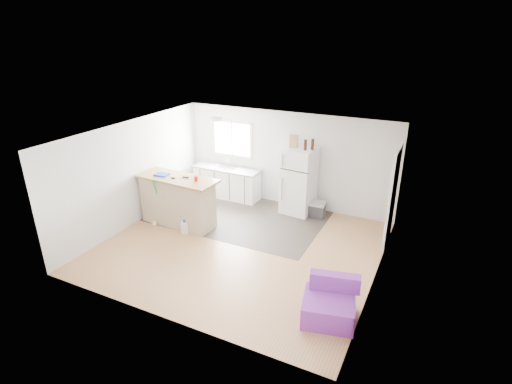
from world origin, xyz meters
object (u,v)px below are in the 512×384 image
purple_seat (329,304)px  bottle_right (313,144)px  blue_tray (162,175)px  bottle_left (305,145)px  red_cup (196,179)px  cardboard_box (294,141)px  refrigerator (299,181)px  mop (156,216)px  peninsula (178,201)px  kitchen_cabinets (227,182)px  cooler (315,209)px  cleaner_jug (185,227)px

purple_seat → bottle_right: 4.10m
blue_tray → bottle_left: size_ratio=1.20×
red_cup → cardboard_box: 2.46m
refrigerator → bottle_left: (0.16, -0.11, 0.95)m
cardboard_box → bottle_left: 0.34m
mop → refrigerator: bearing=51.8°
blue_tray → peninsula: bearing=5.6°
kitchen_cabinets → red_cup: bearing=-79.6°
peninsula → bottle_right: (2.55, 1.85, 1.19)m
purple_seat → blue_tray: 4.83m
purple_seat → mop: 4.70m
cooler → cleaner_jug: bearing=-141.2°
kitchen_cabinets → bottle_right: (2.35, -0.06, 1.35)m
cooler → purple_seat: bearing=-71.8°
peninsula → bottle_left: bottle_left is taller
kitchen_cabinets → purple_seat: (3.89, -3.54, -0.18)m
kitchen_cabinets → red_cup: size_ratio=15.37×
refrigerator → cardboard_box: bearing=-167.5°
peninsula → purple_seat: (4.09, -1.63, -0.35)m
red_cup → purple_seat: bearing=-24.7°
red_cup → blue_tray: (-0.91, -0.03, -0.04)m
cooler → red_cup: 3.00m
purple_seat → red_cup: (-3.54, 1.63, 0.98)m
kitchen_cabinets → cardboard_box: 2.35m
mop → bottle_left: 3.81m
cleaner_jug → mop: size_ratio=0.28×
bottle_left → cardboard_box: bearing=164.0°
purple_seat → kitchen_cabinets: bearing=124.8°
red_cup → bottle_left: 2.61m
blue_tray → purple_seat: bearing=-19.7°
refrigerator → blue_tray: (-2.63, -1.87, 0.35)m
peninsula → red_cup: 0.83m
red_cup → cleaner_jug: bearing=-113.1°
kitchen_cabinets → cleaner_jug: bearing=-84.8°
mop → bottle_left: size_ratio=4.73×
mop → bottle_right: size_ratio=4.73×
kitchen_cabinets → purple_seat: 5.26m
purple_seat → bottle_left: bearing=103.5°
refrigerator → bottle_right: (0.29, 0.01, 0.95)m
peninsula → cleaner_jug: 0.69m
purple_seat → bottle_right: bottle_right is taller
purple_seat → mop: size_ratio=0.80×
cardboard_box → mop: bearing=-139.9°
bottle_right → refrigerator: bearing=-177.2°
mop → cleaner_jug: bearing=10.7°
refrigerator → cardboard_box: size_ratio=5.49×
peninsula → purple_seat: size_ratio=2.03×
mop → cardboard_box: 3.64m
refrigerator → kitchen_cabinets: bearing=-176.5°
bottle_right → blue_tray: bearing=-147.2°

